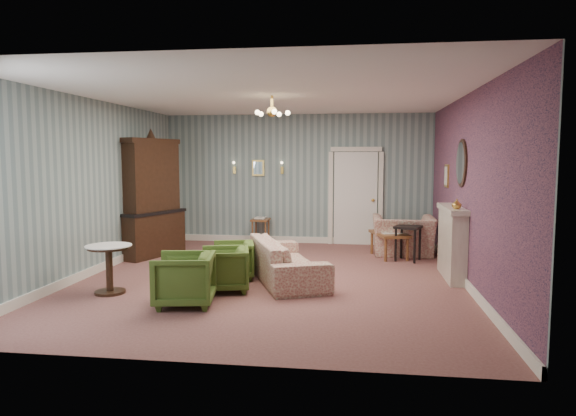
# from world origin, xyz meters

# --- Properties ---
(floor) EXTENTS (7.00, 7.00, 0.00)m
(floor) POSITION_xyz_m (0.00, 0.00, 0.00)
(floor) COLOR brown
(floor) RESTS_ON ground
(ceiling) EXTENTS (7.00, 7.00, 0.00)m
(ceiling) POSITION_xyz_m (0.00, 0.00, 2.90)
(ceiling) COLOR white
(ceiling) RESTS_ON ground
(wall_back) EXTENTS (6.00, 0.00, 6.00)m
(wall_back) POSITION_xyz_m (0.00, 3.50, 1.45)
(wall_back) COLOR slate
(wall_back) RESTS_ON ground
(wall_front) EXTENTS (6.00, 0.00, 6.00)m
(wall_front) POSITION_xyz_m (0.00, -3.50, 1.45)
(wall_front) COLOR slate
(wall_front) RESTS_ON ground
(wall_left) EXTENTS (0.00, 7.00, 7.00)m
(wall_left) POSITION_xyz_m (-3.00, 0.00, 1.45)
(wall_left) COLOR slate
(wall_left) RESTS_ON ground
(wall_right) EXTENTS (0.00, 7.00, 7.00)m
(wall_right) POSITION_xyz_m (3.00, 0.00, 1.45)
(wall_right) COLOR slate
(wall_right) RESTS_ON ground
(wall_right_floral) EXTENTS (0.00, 7.00, 7.00)m
(wall_right_floral) POSITION_xyz_m (2.98, 0.00, 1.45)
(wall_right_floral) COLOR #A4525E
(wall_right_floral) RESTS_ON ground
(door) EXTENTS (1.12, 0.12, 2.16)m
(door) POSITION_xyz_m (1.30, 3.46, 1.08)
(door) COLOR white
(door) RESTS_ON floor
(olive_chair_a) EXTENTS (0.81, 0.85, 0.76)m
(olive_chair_a) POSITION_xyz_m (-0.90, -1.67, 0.38)
(olive_chair_a) COLOR #425E20
(olive_chair_a) RESTS_ON floor
(olive_chair_b) EXTENTS (0.78, 0.81, 0.70)m
(olive_chair_b) POSITION_xyz_m (-0.56, -0.87, 0.35)
(olive_chair_b) COLOR #425E20
(olive_chair_b) RESTS_ON floor
(olive_chair_c) EXTENTS (0.73, 0.76, 0.66)m
(olive_chair_c) POSITION_xyz_m (-0.62, -0.09, 0.33)
(olive_chair_c) COLOR #425E20
(olive_chair_c) RESTS_ON floor
(sofa_chintz) EXTENTS (1.42, 2.30, 0.87)m
(sofa_chintz) POSITION_xyz_m (0.24, -0.09, 0.43)
(sofa_chintz) COLOR brown
(sofa_chintz) RESTS_ON floor
(wingback_chair) EXTENTS (1.18, 0.77, 1.03)m
(wingback_chair) POSITION_xyz_m (2.26, 2.34, 0.52)
(wingback_chair) COLOR brown
(wingback_chair) RESTS_ON floor
(dresser) EXTENTS (0.99, 1.55, 2.44)m
(dresser) POSITION_xyz_m (-2.65, 1.54, 1.22)
(dresser) COLOR black
(dresser) RESTS_ON floor
(fireplace) EXTENTS (0.30, 1.40, 1.16)m
(fireplace) POSITION_xyz_m (2.86, 0.40, 0.58)
(fireplace) COLOR beige
(fireplace) RESTS_ON floor
(mantel_vase) EXTENTS (0.15, 0.15, 0.15)m
(mantel_vase) POSITION_xyz_m (2.84, 0.00, 1.23)
(mantel_vase) COLOR gold
(mantel_vase) RESTS_ON fireplace
(oval_mirror) EXTENTS (0.04, 0.76, 0.84)m
(oval_mirror) POSITION_xyz_m (2.96, 0.40, 1.85)
(oval_mirror) COLOR white
(oval_mirror) RESTS_ON wall_right
(framed_print) EXTENTS (0.04, 0.34, 0.42)m
(framed_print) POSITION_xyz_m (2.97, 1.75, 1.60)
(framed_print) COLOR gold
(framed_print) RESTS_ON wall_right
(coffee_table) EXTENTS (0.79, 1.08, 0.49)m
(coffee_table) POSITION_xyz_m (1.97, 2.03, 0.25)
(coffee_table) COLOR brown
(coffee_table) RESTS_ON floor
(side_table_black) EXTENTS (0.58, 0.58, 0.67)m
(side_table_black) POSITION_xyz_m (2.29, 1.69, 0.33)
(side_table_black) COLOR black
(side_table_black) RESTS_ON floor
(pedestal_table) EXTENTS (0.84, 0.84, 0.71)m
(pedestal_table) POSITION_xyz_m (-2.15, -1.24, 0.35)
(pedestal_table) COLOR black
(pedestal_table) RESTS_ON floor
(nesting_table) EXTENTS (0.39, 0.49, 0.63)m
(nesting_table) POSITION_xyz_m (-0.79, 3.15, 0.31)
(nesting_table) COLOR brown
(nesting_table) RESTS_ON floor
(gilt_mirror_back) EXTENTS (0.28, 0.06, 0.36)m
(gilt_mirror_back) POSITION_xyz_m (-0.90, 3.46, 1.70)
(gilt_mirror_back) COLOR gold
(gilt_mirror_back) RESTS_ON wall_back
(sconce_left) EXTENTS (0.16, 0.12, 0.30)m
(sconce_left) POSITION_xyz_m (-1.45, 3.44, 1.70)
(sconce_left) COLOR gold
(sconce_left) RESTS_ON wall_back
(sconce_right) EXTENTS (0.16, 0.12, 0.30)m
(sconce_right) POSITION_xyz_m (-0.35, 3.44, 1.70)
(sconce_right) COLOR gold
(sconce_right) RESTS_ON wall_back
(chandelier) EXTENTS (0.56, 0.56, 0.36)m
(chandelier) POSITION_xyz_m (0.00, 0.00, 2.63)
(chandelier) COLOR gold
(chandelier) RESTS_ON ceiling
(burgundy_cushion) EXTENTS (0.41, 0.28, 0.39)m
(burgundy_cushion) POSITION_xyz_m (2.21, 2.19, 0.48)
(burgundy_cushion) COLOR #5E2017
(burgundy_cushion) RESTS_ON wingback_chair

